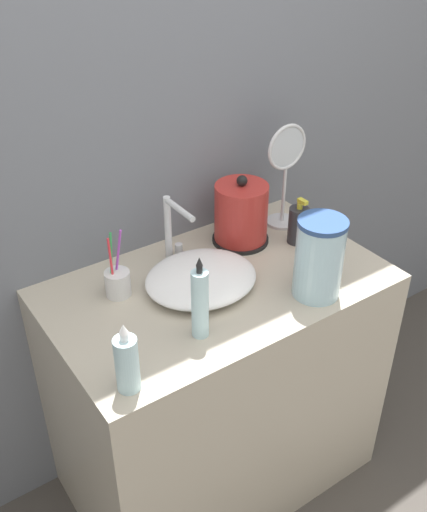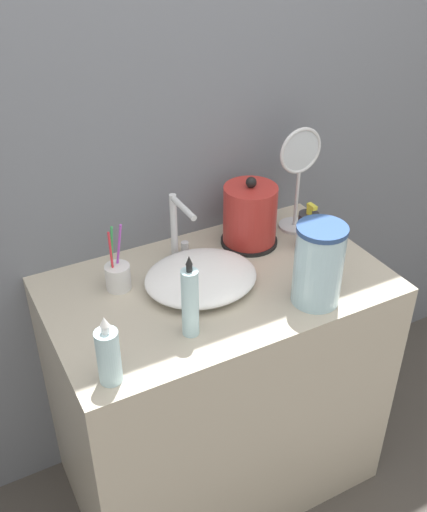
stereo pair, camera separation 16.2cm
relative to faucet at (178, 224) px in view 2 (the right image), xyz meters
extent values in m
cube|color=slate|center=(0.04, 0.14, 0.33)|extent=(6.00, 0.04, 2.60)
cube|color=#B7AD99|center=(0.04, -0.17, -0.54)|extent=(1.00, 0.60, 0.85)
ellipsoid|color=white|center=(0.00, -0.16, -0.09)|extent=(0.33, 0.29, 0.06)
cylinder|color=silver|center=(0.00, 0.02, -0.01)|extent=(0.02, 0.02, 0.21)
cylinder|color=silver|center=(0.00, -0.05, 0.08)|extent=(0.02, 0.14, 0.02)
cylinder|color=silver|center=(0.03, 0.02, -0.10)|extent=(0.02, 0.02, 0.04)
cylinder|color=black|center=(0.24, -0.02, -0.12)|extent=(0.18, 0.18, 0.01)
cylinder|color=#B22D28|center=(0.24, -0.02, -0.02)|extent=(0.17, 0.17, 0.20)
sphere|color=black|center=(0.24, -0.02, 0.09)|extent=(0.03, 0.03, 0.03)
cylinder|color=silver|center=(-0.22, -0.06, -0.08)|extent=(0.07, 0.07, 0.08)
cylinder|color=#E5333F|center=(-0.23, -0.06, -0.01)|extent=(0.01, 0.02, 0.16)
cylinder|color=green|center=(-0.23, -0.05, -0.01)|extent=(0.03, 0.02, 0.16)
cylinder|color=#B24CCC|center=(-0.21, -0.05, 0.00)|extent=(0.02, 0.04, 0.18)
cylinder|color=#28282D|center=(0.39, -0.13, -0.06)|extent=(0.06, 0.06, 0.12)
cylinder|color=gold|center=(0.39, -0.13, 0.01)|extent=(0.02, 0.02, 0.02)
cube|color=gold|center=(0.39, -0.14, 0.03)|extent=(0.02, 0.04, 0.01)
cylinder|color=silver|center=(-0.12, -0.34, -0.02)|extent=(0.04, 0.04, 0.20)
cylinder|color=black|center=(-0.12, -0.34, 0.08)|extent=(0.02, 0.02, 0.02)
cone|color=black|center=(-0.12, -0.34, 0.11)|extent=(0.02, 0.02, 0.02)
cylinder|color=silver|center=(-0.37, -0.40, -0.05)|extent=(0.06, 0.06, 0.15)
cylinder|color=white|center=(-0.37, -0.40, 0.03)|extent=(0.02, 0.02, 0.02)
cone|color=white|center=(-0.37, -0.40, 0.06)|extent=(0.02, 0.02, 0.02)
cylinder|color=silver|center=(0.43, -0.01, -0.12)|extent=(0.11, 0.11, 0.01)
cylinder|color=silver|center=(0.43, -0.01, -0.01)|extent=(0.01, 0.01, 0.20)
torus|color=silver|center=(0.43, -0.01, 0.16)|extent=(0.15, 0.01, 0.15)
cylinder|color=silver|center=(0.43, -0.01, 0.16)|extent=(0.13, 0.00, 0.13)
cylinder|color=#B2DBEA|center=(0.25, -0.37, -0.01)|extent=(0.13, 0.13, 0.22)
cylinder|color=#2D4C84|center=(0.25, -0.37, 0.11)|extent=(0.14, 0.14, 0.01)
camera|label=1|loc=(-0.78, -1.34, 0.90)|focal=42.00mm
camera|label=2|loc=(-0.64, -1.43, 0.90)|focal=42.00mm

